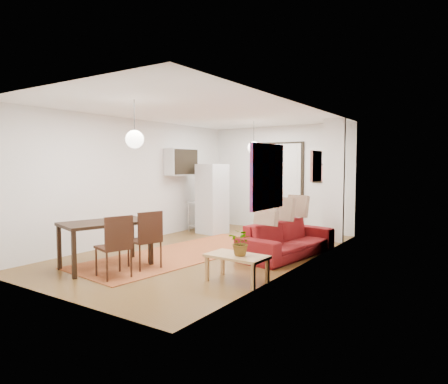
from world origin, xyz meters
The scene contains 27 objects.
floor centered at (0.00, 0.00, 0.00)m, with size 7.00×7.00×0.00m, color brown.
ceiling centered at (0.00, 0.00, 2.90)m, with size 4.20×7.00×0.02m, color white.
wall_back centered at (0.00, 3.50, 1.45)m, with size 4.20×0.02×2.90m, color silver.
wall_front centered at (0.00, -3.50, 1.45)m, with size 4.20×0.02×2.90m, color silver.
wall_left centered at (-2.10, 0.00, 1.45)m, with size 0.02×7.00×2.90m, color silver.
wall_right centered at (2.10, 0.00, 1.45)m, with size 0.02×7.00×2.90m, color silver.
double_doors centered at (0.00, 3.46, 1.20)m, with size 1.44×0.06×2.50m, color white.
stub_partition centered at (1.85, 2.55, 1.45)m, with size 0.50×0.10×2.90m, color silver.
wall_cabinet centered at (-1.92, 1.50, 1.90)m, with size 0.35×1.00×0.70m, color silver.
painting_popart centered at (2.08, -1.25, 1.65)m, with size 0.05×1.00×1.00m, color red.
painting_abstract centered at (2.08, 0.80, 1.80)m, with size 0.05×0.50×0.60m, color beige.
poster_back centered at (1.15, 3.47, 1.60)m, with size 0.40×0.03×0.50m, color red.
print_left centered at (-2.07, 2.00, 1.95)m, with size 0.03×0.44×0.54m, color #90593C.
pendant_back centered at (0.00, 2.00, 2.25)m, with size 0.30×0.30×0.80m.
pendant_front centered at (0.00, -2.00, 2.25)m, with size 0.30×0.30×0.80m.
kilim_rug centered at (-0.30, -0.43, 0.01)m, with size 1.71×4.55×0.01m, color #BA632E.
sofa centered at (1.58, 0.60, 0.34)m, with size 0.90×2.31×0.67m, color maroon.
coffee_table centered at (1.67, -1.48, 0.37)m, with size 0.97×0.56×0.43m.
potted_plant centered at (1.75, -1.48, 0.63)m, with size 0.37×0.32×0.41m, color #2F5D2A.
kitchen_counter centered at (-1.62, 2.25, 0.51)m, with size 0.67×1.13×0.82m.
bowl centered at (-1.62, 1.95, 0.84)m, with size 0.19×0.19×0.05m, color beige.
soap_bottle centered at (-1.67, 2.50, 0.90)m, with size 0.08×0.08×0.17m, color teal.
fridge centered at (-1.21, 1.92, 0.92)m, with size 0.65×0.65×1.84m, color silver.
dining_table centered at (-0.74, -2.02, 0.74)m, with size 1.25×1.68×0.83m.
dining_chair_near centered at (-0.14, -1.57, 0.59)m, with size 0.61×0.75×1.02m.
dining_chair_far centered at (-0.14, -2.27, 0.59)m, with size 0.61×0.75×1.02m.
black_side_chair centered at (0.61, 1.90, 0.54)m, with size 0.48×0.48×0.92m.
Camera 1 is at (4.90, -6.70, 1.84)m, focal length 32.00 mm.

